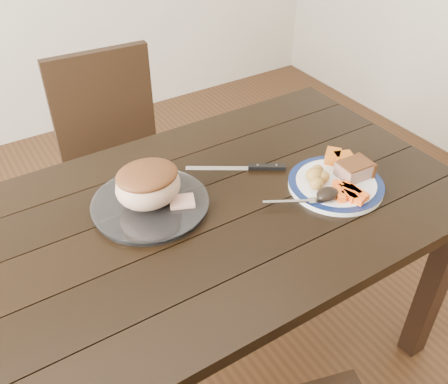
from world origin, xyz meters
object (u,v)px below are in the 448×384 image
pork_slice (354,170)px  roast_joint (148,186)px  serving_platter (150,205)px  chair_far (117,154)px  dinner_plate (336,185)px  dining_table (198,235)px  fork (298,202)px  carving_knife (255,167)px

pork_slice → roast_joint: (-0.59, 0.22, 0.04)m
serving_platter → pork_slice: pork_slice is taller
chair_far → roast_joint: chair_far is taller
dinner_plate → pork_slice: 0.07m
dining_table → dinner_plate: dinner_plate is taller
chair_far → serving_platter: 0.71m
serving_platter → fork: fork is taller
pork_slice → roast_joint: 0.62m
roast_joint → serving_platter: bearing=0.0°
fork → roast_joint: roast_joint is taller
pork_slice → fork: bearing=-177.6°
serving_platter → carving_knife: serving_platter is taller
dining_table → roast_joint: roast_joint is taller
fork → roast_joint: bearing=177.5°
pork_slice → fork: pork_slice is taller
serving_platter → dining_table: bearing=-39.7°
dining_table → chair_far: (0.03, 0.74, -0.13)m
dinner_plate → pork_slice: pork_slice is taller
serving_platter → pork_slice: (0.59, -0.22, 0.03)m
roast_joint → dining_table: bearing=-39.7°
fork → chair_far: bearing=133.9°
pork_slice → carving_knife: pork_slice is taller
chair_far → dinner_plate: 0.97m
fork → carving_knife: size_ratio=0.58×
fork → serving_platter: bearing=177.5°
carving_knife → roast_joint: bearing=-147.5°
chair_far → dining_table: bearing=91.9°
chair_far → roast_joint: (-0.13, -0.65, 0.30)m
dining_table → fork: bearing=-28.2°
chair_far → fork: bearing=108.8°
chair_far → serving_platter: chair_far is taller
roast_joint → chair_far: bearing=78.3°
dinner_plate → carving_knife: dinner_plate is taller
dining_table → roast_joint: 0.22m
dining_table → serving_platter: serving_platter is taller
dining_table → serving_platter: 0.17m
carving_knife → serving_platter: bearing=-147.5°
dining_table → carving_knife: size_ratio=5.70×
pork_slice → fork: (-0.22, -0.01, -0.02)m
dinner_plate → roast_joint: roast_joint is taller
pork_slice → dining_table: bearing=165.0°
pork_slice → carving_knife: bearing=135.7°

